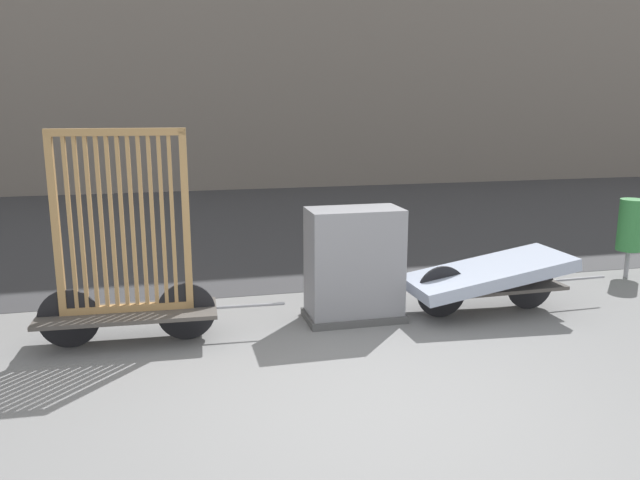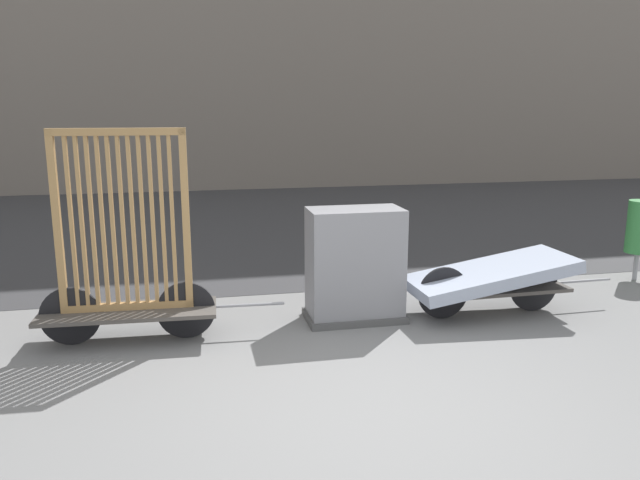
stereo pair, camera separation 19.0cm
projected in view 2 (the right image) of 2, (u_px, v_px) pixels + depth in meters
name	position (u px, v px, depth m)	size (l,w,h in m)	color
ground_plane	(373.00, 414.00, 4.80)	(60.00, 60.00, 0.00)	slate
road_strip	(256.00, 222.00, 12.65)	(56.00, 9.93, 0.01)	#38383A
bike_cart_with_bedframe	(127.00, 269.00, 6.14)	(2.44, 0.69, 2.12)	#4C4742
bike_cart_with_mattress	(490.00, 278.00, 7.00)	(2.49, 0.89, 0.68)	#4C4742
utility_cabinet	(355.00, 269.00, 6.81)	(1.07, 0.60, 1.24)	#4C4C4C
trash_bin	(640.00, 227.00, 8.34)	(0.34, 0.34, 1.08)	gray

